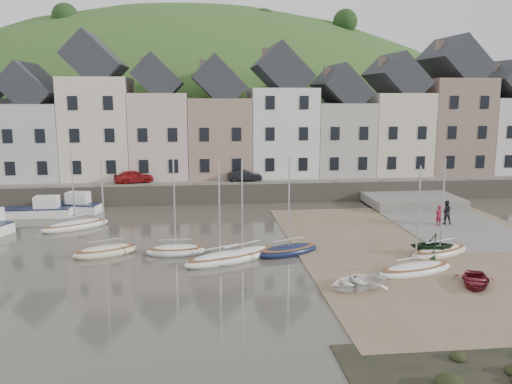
{
  "coord_description": "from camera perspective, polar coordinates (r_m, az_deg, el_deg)",
  "views": [
    {
      "loc": [
        -4.09,
        -31.48,
        9.94
      ],
      "look_at": [
        0.0,
        6.0,
        3.0
      ],
      "focal_mm": 37.53,
      "sensor_mm": 36.0,
      "label": 1
    }
  ],
  "objects": [
    {
      "name": "beach",
      "position": [
        36.29,
        18.73,
        -5.99
      ],
      "size": [
        18.0,
        26.0,
        0.06
      ],
      "primitive_type": "cube",
      "color": "brown",
      "rests_on": "ground"
    },
    {
      "name": "sailboat_7",
      "position": [
        35.44,
        18.99,
        -6.0
      ],
      "size": [
        4.72,
        3.14,
        6.32
      ],
      "color": "beige",
      "rests_on": "ground"
    },
    {
      "name": "ground",
      "position": [
        33.26,
        1.13,
        -6.96
      ],
      "size": [
        160.0,
        160.0,
        0.0
      ],
      "primitive_type": "plane",
      "color": "#423D34",
      "rests_on": "ground"
    },
    {
      "name": "rowboat_green",
      "position": [
        34.98,
        18.26,
        -5.33
      ],
      "size": [
        2.87,
        2.55,
        1.39
      ],
      "primitive_type": "imported",
      "rotation": [
        0.0,
        0.0,
        -1.68
      ],
      "color": "black",
      "rests_on": "beach"
    },
    {
      "name": "sailboat_1",
      "position": [
        34.14,
        -8.55,
        -6.14
      ],
      "size": [
        3.74,
        1.56,
        6.32
      ],
      "color": "white",
      "rests_on": "ground"
    },
    {
      "name": "sailboat_4",
      "position": [
        32.24,
        -3.86,
        -7.06
      ],
      "size": [
        4.87,
        3.57,
        6.32
      ],
      "color": "white",
      "rests_on": "ground"
    },
    {
      "name": "rowboat_white",
      "position": [
        28.4,
        10.68,
        -9.38
      ],
      "size": [
        3.93,
        3.41,
        0.68
      ],
      "primitive_type": "imported",
      "rotation": [
        0.0,
        0.0,
        -1.19
      ],
      "color": "white",
      "rests_on": "beach"
    },
    {
      "name": "hillside",
      "position": [
        95.65,
        -6.55,
        -6.62
      ],
      "size": [
        134.4,
        84.0,
        84.0
      ],
      "color": "#335823",
      "rests_on": "ground"
    },
    {
      "name": "rowboat_red",
      "position": [
        30.48,
        22.32,
        -8.7
      ],
      "size": [
        3.13,
        3.52,
        0.6
      ],
      "primitive_type": "imported",
      "rotation": [
        0.0,
        0.0,
        -0.45
      ],
      "color": "maroon",
      "rests_on": "beach"
    },
    {
      "name": "quay_land",
      "position": [
        64.27,
        -2.52,
        2.2
      ],
      "size": [
        90.0,
        30.0,
        1.5
      ],
      "primitive_type": "cube",
      "color": "#335823",
      "rests_on": "ground"
    },
    {
      "name": "car_left",
      "position": [
        51.91,
        -12.9,
        1.62
      ],
      "size": [
        3.93,
        2.62,
        1.24
      ],
      "primitive_type": "imported",
      "rotation": [
        0.0,
        0.0,
        1.92
      ],
      "color": "maroon",
      "rests_on": "quay_street"
    },
    {
      "name": "sailboat_6",
      "position": [
        31.53,
        16.6,
        -7.9
      ],
      "size": [
        5.13,
        2.88,
        6.32
      ],
      "color": "white",
      "rests_on": "ground"
    },
    {
      "name": "sailboat_5",
      "position": [
        33.85,
        3.47,
        -6.2
      ],
      "size": [
        4.47,
        3.07,
        6.32
      ],
      "color": "#121A3A",
      "rests_on": "ground"
    },
    {
      "name": "seawall",
      "position": [
        49.48,
        -1.38,
        -0.1
      ],
      "size": [
        70.0,
        1.2,
        1.8
      ],
      "primitive_type": "cube",
      "color": "slate",
      "rests_on": "ground"
    },
    {
      "name": "quay_street",
      "position": [
        52.81,
        -1.71,
        1.28
      ],
      "size": [
        70.0,
        7.0,
        0.1
      ],
      "primitive_type": "cube",
      "color": "slate",
      "rests_on": "quay_land"
    },
    {
      "name": "motorboat_0",
      "position": [
        47.3,
        -22.08,
        -1.76
      ],
      "size": [
        5.43,
        1.83,
        1.7
      ],
      "color": "white",
      "rests_on": "ground"
    },
    {
      "name": "person_red",
      "position": [
        42.74,
        18.88,
        -2.37
      ],
      "size": [
        0.65,
        0.54,
        1.54
      ],
      "primitive_type": "imported",
      "rotation": [
        0.0,
        0.0,
        3.49
      ],
      "color": "maroon",
      "rests_on": "slipway"
    },
    {
      "name": "townhouse_terrace",
      "position": [
        55.85,
        -0.21,
        7.75
      ],
      "size": [
        61.05,
        8.0,
        13.93
      ],
      "color": "silver",
      "rests_on": "quay_land"
    },
    {
      "name": "sailboat_2",
      "position": [
        34.93,
        -15.74,
        -6.05
      ],
      "size": [
        4.32,
        3.03,
        6.32
      ],
      "color": "beige",
      "rests_on": "ground"
    },
    {
      "name": "motorboat_2",
      "position": [
        48.11,
        -19.11,
        -1.37
      ],
      "size": [
        5.49,
        2.79,
        1.7
      ],
      "color": "white",
      "rests_on": "ground"
    },
    {
      "name": "sailboat_3",
      "position": [
        32.84,
        -1.46,
        -6.71
      ],
      "size": [
        4.98,
        3.97,
        6.32
      ],
      "color": "white",
      "rests_on": "ground"
    },
    {
      "name": "sailboat_0",
      "position": [
        42.26,
        -18.69,
        -3.37
      ],
      "size": [
        5.15,
        4.08,
        6.32
      ],
      "color": "white",
      "rests_on": "ground"
    },
    {
      "name": "slipway",
      "position": [
        44.95,
        19.11,
        -2.85
      ],
      "size": [
        8.0,
        18.0,
        0.12
      ],
      "primitive_type": "cube",
      "color": "slate",
      "rests_on": "ground"
    },
    {
      "name": "person_dark",
      "position": [
        43.31,
        19.59,
        -2.04
      ],
      "size": [
        1.01,
        0.85,
        1.84
      ],
      "primitive_type": "imported",
      "rotation": [
        0.0,
        0.0,
        2.96
      ],
      "color": "black",
      "rests_on": "slipway"
    },
    {
      "name": "car_right",
      "position": [
        51.76,
        -1.21,
        1.77
      ],
      "size": [
        3.35,
        1.28,
        1.09
      ],
      "primitive_type": "imported",
      "rotation": [
        0.0,
        0.0,
        1.53
      ],
      "color": "black",
      "rests_on": "quay_street"
    }
  ]
}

